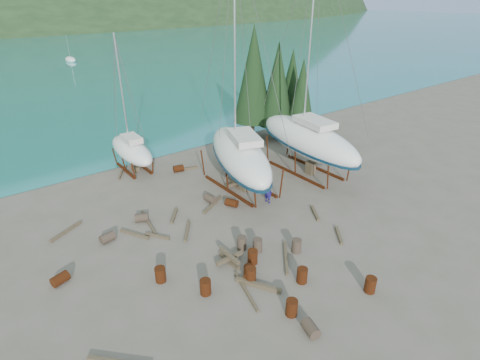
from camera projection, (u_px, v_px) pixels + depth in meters
ground at (258, 227)px, 25.03m from camera, size 600.00×600.00×0.00m
far_house_right at (47, 21)px, 175.13m from camera, size 6.60×5.60×5.60m
cypress_near_right at (277, 85)px, 37.80m from camera, size 3.60×3.60×10.00m
cypress_mid_right at (302, 95)px, 37.58m from camera, size 3.06×3.06×8.50m
cypress_back_left at (254, 75)px, 38.01m from camera, size 4.14×4.14×11.50m
cypress_far_right at (291, 85)px, 40.40m from camera, size 3.24×3.24×9.00m
moored_boat_mid at (71, 60)px, 87.17m from camera, size 2.00×5.00×6.05m
large_sailboat_near at (240, 154)px, 28.90m from camera, size 7.27×11.88×18.03m
large_sailboat_far at (308, 139)px, 31.53m from camera, size 5.13×12.26×18.80m
small_sailboat_shore at (132, 150)px, 32.49m from camera, size 2.31×7.13×11.37m
worker at (268, 192)px, 27.64m from camera, size 0.50×0.70×1.81m
drum_0 at (206, 287)px, 19.28m from camera, size 0.58×0.58×0.88m
drum_1 at (310, 328)px, 17.07m from camera, size 0.79×1.00×0.58m
drum_2 at (60, 279)px, 20.05m from camera, size 1.02×0.82×0.58m
drum_3 at (292, 308)px, 18.00m from camera, size 0.58×0.58×0.88m
drum_4 at (179, 169)px, 32.77m from camera, size 0.99×0.77×0.58m
drum_5 at (242, 243)px, 22.69m from camera, size 0.58×0.58×0.88m
drum_6 at (232, 203)px, 27.37m from camera, size 0.91×1.05×0.58m
drum_7 at (370, 285)px, 19.42m from camera, size 0.58×0.58×0.88m
drum_8 at (160, 274)px, 20.14m from camera, size 0.58×0.58×0.88m
drum_9 at (142, 218)px, 25.56m from camera, size 1.04×0.89×0.58m
drum_10 at (302, 275)px, 20.08m from camera, size 0.58×0.58×0.88m
drum_11 at (210, 199)px, 27.93m from camera, size 0.69×0.95×0.58m
drum_12 at (249, 272)px, 20.54m from camera, size 1.00×1.05×0.58m
drum_13 at (251, 275)px, 20.12m from camera, size 0.58×0.58×0.88m
drum_14 at (253, 257)px, 21.49m from camera, size 0.58×0.58×0.88m
drum_15 at (107, 238)px, 23.46m from camera, size 0.97×0.72×0.58m
drum_16 at (257, 245)px, 22.48m from camera, size 0.58×0.58×0.88m
drum_17 at (297, 246)px, 22.43m from camera, size 0.58×0.58×0.88m
timber_0 at (121, 173)px, 32.46m from camera, size 1.43×2.32×0.14m
timber_1 at (315, 213)px, 26.45m from camera, size 1.22×1.70×0.19m
timber_2 at (66, 231)px, 24.41m from camera, size 2.31×1.34×0.19m
timber_3 at (246, 291)px, 19.52m from camera, size 0.95×2.95×0.15m
timber_4 at (158, 236)px, 23.95m from camera, size 1.10×1.51×0.17m
timber_5 at (286, 257)px, 22.01m from camera, size 2.14×2.43×0.16m
timber_6 at (187, 169)px, 33.23m from camera, size 1.89×0.71×0.19m
timber_7 at (339, 235)px, 24.04m from camera, size 1.36×1.58×0.17m
timber_8 at (174, 216)px, 26.16m from camera, size 1.36×1.60×0.19m
timber_10 at (213, 204)px, 27.57m from camera, size 2.47×1.43×0.16m
timber_12 at (187, 231)px, 24.50m from camera, size 1.55×2.02×0.17m
timber_15 at (148, 222)px, 25.46m from camera, size 0.64×3.09×0.15m
timber_16 at (258, 285)px, 19.87m from camera, size 1.49×2.31×0.23m
timber_17 at (134, 234)px, 24.16m from camera, size 1.21×2.06×0.16m
timber_pile_fore at (229, 258)px, 21.60m from camera, size 1.80×1.80×0.60m
timber_pile_aft at (235, 183)px, 30.17m from camera, size 1.80×1.80×0.60m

